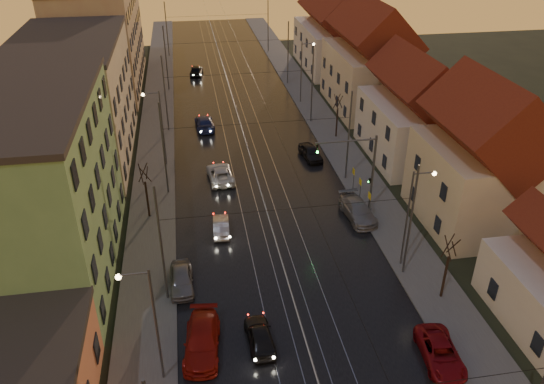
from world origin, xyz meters
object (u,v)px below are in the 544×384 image
driving_car_0 (260,336)px  driving_car_3 (205,123)px  parked_right_0 (440,353)px  parked_right_2 (311,152)px  street_lamp_0 (149,316)px  driving_car_2 (220,174)px  traffic_light_mast (362,165)px  parked_right_1 (358,210)px  street_lamp_3 (304,66)px  parked_left_2 (202,341)px  driving_car_1 (221,226)px  street_lamp_2 (159,121)px  parked_left_3 (181,279)px  street_lamp_1 (412,210)px  driving_car_4 (196,70)px

driving_car_0 → driving_car_3: bearing=-90.6°
parked_right_0 → parked_right_2: (-1.37, 28.41, 0.07)m
street_lamp_0 → driving_car_2: (5.55, 23.83, -4.19)m
traffic_light_mast → parked_right_1: size_ratio=1.40×
street_lamp_3 → parked_left_2: size_ratio=1.54×
traffic_light_mast → driving_car_1: 12.94m
driving_car_1 → parked_right_0: size_ratio=0.80×
traffic_light_mast → parked_left_2: traffic_light_mast is taller
street_lamp_3 → traffic_light_mast: size_ratio=1.11×
street_lamp_2 → parked_right_1: bearing=-37.9°
street_lamp_0 → street_lamp_2: 28.00m
parked_left_3 → parked_right_0: parked_left_3 is taller
traffic_light_mast → parked_left_3: bearing=-153.2°
street_lamp_0 → driving_car_0: 7.73m
parked_left_3 → parked_right_1: size_ratio=0.80×
parked_left_2 → driving_car_2: bearing=89.0°
parked_right_0 → parked_right_2: size_ratio=1.10×
street_lamp_3 → driving_car_2: (-12.66, -20.17, -4.19)m
street_lamp_0 → street_lamp_1: size_ratio=1.00×
parked_right_0 → parked_left_3: bearing=153.8°
street_lamp_1 → driving_car_0: bearing=-152.6°
parked_right_0 → driving_car_1: bearing=132.2°
street_lamp_1 → parked_right_0: size_ratio=1.74×
street_lamp_1 → driving_car_3: 32.30m
driving_car_3 → parked_left_3: size_ratio=1.23×
driving_car_0 → traffic_light_mast: bearing=-130.4°
street_lamp_0 → driving_car_4: (4.67, 58.54, -4.13)m
parked_right_2 → driving_car_3: bearing=129.3°
street_lamp_3 → driving_car_1: (-13.35, -29.31, -4.28)m
driving_car_1 → parked_right_2: 16.22m
street_lamp_3 → driving_car_4: bearing=133.0°
street_lamp_2 → parked_left_3: (1.50, -19.88, -4.19)m
street_lamp_1 → parked_right_1: bearing=102.1°
driving_car_3 → driving_car_2: bearing=90.5°
driving_car_1 → driving_car_2: driving_car_2 is taller
street_lamp_2 → driving_car_3: street_lamp_2 is taller
street_lamp_3 → parked_right_1: size_ratio=1.56×
street_lamp_0 → parked_right_2: size_ratio=1.92×
parked_left_3 → street_lamp_0: bearing=-101.3°
driving_car_2 → parked_right_0: driving_car_2 is taller
street_lamp_0 → driving_car_1: size_ratio=2.17×
street_lamp_3 → parked_right_2: street_lamp_3 is taller
street_lamp_3 → parked_left_2: 45.09m
traffic_light_mast → parked_right_2: bearing=99.0°
street_lamp_0 → parked_left_2: bearing=35.4°
driving_car_3 → street_lamp_3: bearing=-155.7°
driving_car_0 → parked_left_3: size_ratio=0.95×
street_lamp_0 → driving_car_2: size_ratio=1.61×
street_lamp_1 → driving_car_0: street_lamp_1 is taller
parked_right_1 → traffic_light_mast: bearing=63.8°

